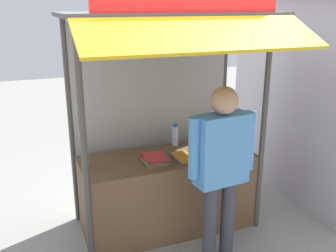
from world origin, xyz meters
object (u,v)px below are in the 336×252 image
water_bottle_far_right (85,156)px  vendor_person (221,161)px  water_bottle_back_right (175,135)px  magazine_stack_front_right (237,148)px  magazine_stack_center (155,159)px  magazine_stack_right (183,157)px  banana_bunch_inner_left (195,49)px  water_bottle_mid_right (219,133)px  banana_bunch_inner_right (128,50)px

water_bottle_far_right → vendor_person: 1.38m
water_bottle_back_right → magazine_stack_front_right: bearing=-32.7°
magazine_stack_center → magazine_stack_right: bearing=-6.6°
magazine_stack_front_right → banana_bunch_inner_left: (-0.74, -0.37, 1.18)m
water_bottle_mid_right → magazine_stack_front_right: bearing=-60.7°
magazine_stack_center → banana_bunch_inner_left: 1.26m
water_bottle_back_right → vendor_person: vendor_person is taller
magazine_stack_center → vendor_person: 0.80m
water_bottle_back_right → banana_bunch_inner_left: (-0.13, -0.76, 1.08)m
magazine_stack_center → banana_bunch_inner_right: 1.29m
water_bottle_back_right → vendor_person: (0.04, -1.04, 0.08)m
water_bottle_mid_right → vendor_person: (-0.44, -0.87, 0.05)m
banana_bunch_inner_right → vendor_person: 1.31m
water_bottle_mid_right → banana_bunch_inner_right: banana_bunch_inner_right is taller
banana_bunch_inner_right → magazine_stack_front_right: bearing=15.5°
magazine_stack_center → banana_bunch_inner_right: banana_bunch_inner_right is taller
magazine_stack_front_right → magazine_stack_right: 0.69m
magazine_stack_right → magazine_stack_front_right: bearing=2.5°
water_bottle_mid_right → banana_bunch_inner_left: banana_bunch_inner_left is taller
water_bottle_far_right → vendor_person: (1.13, -0.79, 0.09)m
water_bottle_back_right → banana_bunch_inner_right: (-0.74, -0.77, 1.10)m
banana_bunch_inner_left → water_bottle_back_right: bearing=80.4°
water_bottle_mid_right → banana_bunch_inner_right: 1.73m
water_bottle_far_right → magazine_stack_front_right: bearing=-4.7°
magazine_stack_right → banana_bunch_inner_right: (-0.66, -0.35, 1.20)m
magazine_stack_front_right → magazine_stack_right: (-0.69, -0.03, -0.00)m
magazine_stack_front_right → water_bottle_far_right: bearing=175.3°
water_bottle_back_right → magazine_stack_right: bearing=-100.6°
banana_bunch_inner_right → banana_bunch_inner_left: size_ratio=0.91×
magazine_stack_right → banana_bunch_inner_left: bearing=-98.5°
magazine_stack_front_right → water_bottle_mid_right: bearing=119.3°
magazine_stack_center → banana_bunch_inner_left: size_ratio=1.18×
water_bottle_far_right → banana_bunch_inner_left: bearing=-28.3°
water_bottle_mid_right → vendor_person: 0.98m
water_bottle_back_right → water_bottle_far_right: (-1.09, -0.25, -0.01)m
banana_bunch_inner_left → vendor_person: banana_bunch_inner_left is taller
water_bottle_back_right → water_bottle_mid_right: (0.48, -0.17, 0.03)m
banana_bunch_inner_left → water_bottle_mid_right: bearing=44.4°
magazine_stack_center → banana_bunch_inner_left: banana_bunch_inner_left is taller
water_bottle_mid_right → magazine_stack_center: size_ratio=1.06×
water_bottle_far_right → banana_bunch_inner_right: 1.26m
water_bottle_back_right → vendor_person: size_ratio=0.15×
magazine_stack_front_right → banana_bunch_inner_left: banana_bunch_inner_left is taller
water_bottle_far_right → magazine_stack_center: 0.72m
water_bottle_far_right → magazine_stack_right: water_bottle_far_right is taller
magazine_stack_right → banana_bunch_inner_right: bearing=-152.6°
water_bottle_back_right → banana_bunch_inner_right: banana_bunch_inner_right is taller
water_bottle_mid_right → banana_bunch_inner_left: (-0.61, -0.60, 1.06)m
water_bottle_mid_right → vendor_person: size_ratio=0.18×
water_bottle_far_right → water_bottle_mid_right: (1.57, 0.08, 0.03)m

